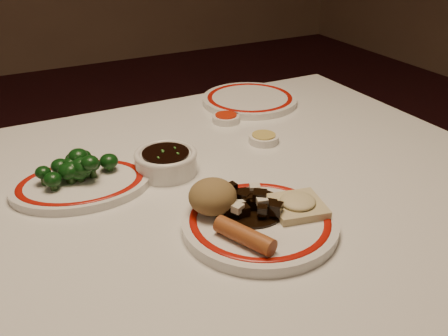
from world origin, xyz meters
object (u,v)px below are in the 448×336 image
stirfry_heap (250,204)px  broccoli_pile (77,166)px  dining_table (200,230)px  main_plate (260,222)px  rice_mound (213,196)px  soy_bowl (166,163)px  fried_wonton (298,204)px  spring_roll (244,235)px  broccoli_plate (81,184)px

stirfry_heap → broccoli_pile: size_ratio=0.82×
dining_table → main_plate: bearing=-78.9°
rice_mound → soy_bowl: (-0.00, 0.19, -0.03)m
rice_mound → soy_bowl: bearing=91.4°
dining_table → main_plate: main_plate is taller
dining_table → rice_mound: rice_mound is taller
stirfry_heap → soy_bowl: (-0.06, 0.21, -0.01)m
dining_table → fried_wonton: 0.23m
stirfry_heap → main_plate: bearing=-89.1°
rice_mound → stirfry_heap: rice_mound is taller
dining_table → stirfry_heap: stirfry_heap is taller
stirfry_heap → broccoli_pile: bearing=132.8°
spring_roll → soy_bowl: 0.28m
fried_wonton → stirfry_heap: (-0.07, 0.04, 0.00)m
rice_mound → fried_wonton: 0.14m
rice_mound → spring_roll: bearing=-88.3°
rice_mound → broccoli_pile: rice_mound is taller
fried_wonton → stirfry_heap: stirfry_heap is taller
spring_roll → broccoli_plate: 0.34m
stirfry_heap → dining_table: bearing=103.5°
main_plate → soy_bowl: (-0.06, 0.24, 0.01)m
spring_roll → stirfry_heap: 0.09m
rice_mound → spring_roll: size_ratio=0.79×
stirfry_heap → soy_bowl: bearing=105.9°
dining_table → broccoli_plate: size_ratio=4.44×
main_plate → rice_mound: size_ratio=3.61×
rice_mound → stirfry_heap: (0.06, -0.02, -0.02)m
rice_mound → soy_bowl: rice_mound is taller
dining_table → stirfry_heap: 0.18m
broccoli_plate → broccoli_pile: size_ratio=1.86×
main_plate → soy_bowl: soy_bowl is taller
main_plate → broccoli_pile: size_ratio=1.89×
main_plate → spring_roll: size_ratio=2.85×
spring_roll → stirfry_heap: size_ratio=0.80×
spring_roll → rice_mound: bearing=69.1°
main_plate → stirfry_heap: 0.03m
rice_mound → stirfry_heap: 0.06m
main_plate → spring_roll: 0.07m
spring_roll → soy_bowl: spring_roll is taller
fried_wonton → main_plate: bearing=174.5°
dining_table → fried_wonton: size_ratio=12.59×
broccoli_plate → fried_wonton: bearing=-42.3°
dining_table → stirfry_heap: bearing=-76.5°
stirfry_heap → broccoli_pile: (-0.22, 0.23, 0.01)m
rice_mound → broccoli_plate: bearing=129.0°
dining_table → soy_bowl: (-0.03, 0.08, 0.11)m
stirfry_heap → soy_bowl: stirfry_heap is taller
main_plate → broccoli_pile: (-0.22, 0.26, 0.03)m
broccoli_pile → soy_bowl: bearing=-9.0°
rice_mound → broccoli_pile: size_ratio=0.52×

